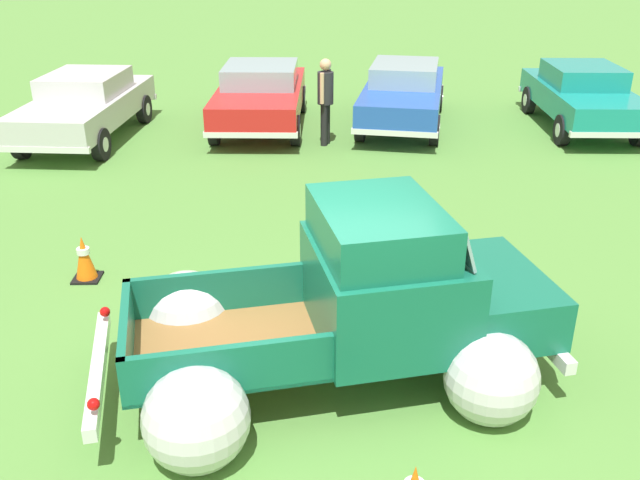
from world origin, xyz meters
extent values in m
plane|color=#548C3D|center=(0.00, 0.00, 0.00)|extent=(80.00, 80.00, 0.00)
cylinder|color=black|center=(1.26, 1.13, 0.38)|extent=(0.79, 0.36, 0.76)
cylinder|color=silver|center=(1.26, 1.13, 0.38)|extent=(0.38, 0.29, 0.34)
cylinder|color=black|center=(1.59, -0.58, 0.38)|extent=(0.79, 0.36, 0.76)
cylinder|color=silver|center=(1.59, -0.58, 0.38)|extent=(0.38, 0.29, 0.34)
cylinder|color=black|center=(-1.49, 0.60, 0.38)|extent=(0.79, 0.36, 0.76)
cylinder|color=silver|center=(-1.49, 0.60, 0.38)|extent=(0.38, 0.29, 0.34)
cylinder|color=black|center=(-1.16, -1.11, 0.38)|extent=(0.79, 0.36, 0.76)
cylinder|color=silver|center=(-1.16, -1.11, 0.38)|extent=(0.38, 0.29, 0.34)
sphere|color=silver|center=(-1.50, 0.65, 0.44)|extent=(1.13, 1.13, 0.96)
sphere|color=silver|center=(-1.15, -1.16, 0.44)|extent=(1.13, 1.13, 0.96)
cube|color=olive|center=(-0.93, -0.18, 0.54)|extent=(2.31, 1.90, 0.04)
cube|color=#14664C|center=(-1.07, 0.54, 0.77)|extent=(2.03, 0.47, 0.50)
cube|color=#14664C|center=(-0.79, -0.90, 0.77)|extent=(2.03, 0.47, 0.50)
cube|color=#14664C|center=(0.03, 0.01, 0.77)|extent=(0.37, 1.53, 0.50)
cube|color=#14664C|center=(-1.90, -0.37, 0.77)|extent=(0.37, 1.53, 0.50)
cube|color=#14664C|center=(0.64, 0.12, 0.99)|extent=(1.75, 1.95, 0.95)
cube|color=#14664C|center=(0.54, 0.11, 1.70)|extent=(1.42, 1.73, 0.45)
cube|color=#8CADB7|center=(1.17, 0.23, 1.68)|extent=(0.43, 1.46, 0.38)
cube|color=#14664C|center=(1.67, 0.32, 0.80)|extent=(1.54, 1.83, 0.55)
sphere|color=silver|center=(1.25, 1.16, 0.42)|extent=(1.08, 1.08, 0.92)
sphere|color=silver|center=(1.60, -0.61, 0.42)|extent=(1.08, 1.08, 0.92)
cube|color=silver|center=(-2.20, -0.43, 0.46)|extent=(0.50, 1.97, 0.14)
cube|color=silver|center=(2.20, 0.43, 0.46)|extent=(0.50, 1.97, 0.14)
sphere|color=red|center=(-2.31, 0.36, 0.64)|extent=(0.13, 0.13, 0.11)
sphere|color=red|center=(-2.01, -1.20, 0.64)|extent=(0.13, 0.13, 0.11)
cylinder|color=black|center=(-4.28, 7.52, 0.33)|extent=(0.26, 0.68, 0.66)
cylinder|color=silver|center=(-4.28, 7.52, 0.33)|extent=(0.24, 0.32, 0.30)
cylinder|color=black|center=(-5.93, 7.67, 0.33)|extent=(0.26, 0.68, 0.66)
cylinder|color=silver|center=(-5.93, 7.67, 0.33)|extent=(0.24, 0.32, 0.30)
cylinder|color=black|center=(-4.02, 10.42, 0.33)|extent=(0.26, 0.68, 0.66)
cylinder|color=silver|center=(-4.02, 10.42, 0.33)|extent=(0.24, 0.32, 0.30)
cylinder|color=black|center=(-5.67, 10.57, 0.33)|extent=(0.26, 0.68, 0.66)
cylinder|color=silver|center=(-5.67, 10.57, 0.33)|extent=(0.24, 0.32, 0.30)
cube|color=silver|center=(-4.98, 9.05, 0.71)|extent=(2.19, 4.70, 0.55)
cube|color=silver|center=(-4.96, 9.23, 1.21)|extent=(1.70, 2.04, 0.45)
cube|color=silver|center=(-4.77, 11.27, 0.45)|extent=(1.84, 0.27, 0.12)
cube|color=silver|center=(-5.18, 6.82, 0.45)|extent=(1.84, 0.27, 0.12)
cylinder|color=black|center=(-0.36, 8.46, 0.33)|extent=(0.23, 0.67, 0.66)
cylinder|color=silver|center=(-0.36, 8.46, 0.33)|extent=(0.22, 0.31, 0.30)
cylinder|color=black|center=(-2.12, 8.54, 0.33)|extent=(0.23, 0.67, 0.66)
cylinder|color=silver|center=(-2.12, 8.54, 0.33)|extent=(0.22, 0.31, 0.30)
cylinder|color=black|center=(-0.24, 11.35, 0.33)|extent=(0.23, 0.67, 0.66)
cylinder|color=silver|center=(-0.24, 11.35, 0.33)|extent=(0.22, 0.31, 0.30)
cylinder|color=black|center=(-2.00, 11.42, 0.33)|extent=(0.23, 0.67, 0.66)
cylinder|color=silver|center=(-2.00, 11.42, 0.33)|extent=(0.22, 0.31, 0.30)
cube|color=red|center=(-1.18, 9.94, 0.71)|extent=(2.07, 4.59, 0.55)
cube|color=#8CADB7|center=(-1.17, 10.12, 1.21)|extent=(1.72, 1.96, 0.45)
cube|color=silver|center=(-1.09, 12.16, 0.45)|extent=(1.94, 0.18, 0.12)
cube|color=silver|center=(-1.27, 7.73, 0.45)|extent=(1.94, 0.18, 0.12)
cylinder|color=black|center=(2.64, 8.41, 0.33)|extent=(0.33, 0.69, 0.66)
cylinder|color=silver|center=(2.64, 8.41, 0.33)|extent=(0.27, 0.33, 0.30)
cylinder|color=black|center=(1.07, 8.74, 0.33)|extent=(0.33, 0.69, 0.66)
cylinder|color=silver|center=(1.07, 8.74, 0.33)|extent=(0.27, 0.33, 0.30)
cylinder|color=black|center=(3.26, 11.34, 0.33)|extent=(0.33, 0.69, 0.66)
cylinder|color=silver|center=(3.26, 11.34, 0.33)|extent=(0.27, 0.33, 0.30)
cylinder|color=black|center=(1.68, 11.67, 0.33)|extent=(0.33, 0.69, 0.66)
cylinder|color=silver|center=(1.68, 11.67, 0.33)|extent=(0.27, 0.33, 0.30)
cube|color=blue|center=(2.16, 10.04, 0.71)|extent=(2.66, 4.94, 0.55)
cube|color=#8CADB7|center=(2.20, 10.23, 1.21)|extent=(1.87, 2.23, 0.45)
cube|color=silver|center=(2.64, 12.29, 0.45)|extent=(1.78, 0.47, 0.12)
cube|color=silver|center=(1.69, 7.79, 0.45)|extent=(1.78, 0.47, 0.12)
cylinder|color=black|center=(7.04, 8.27, 0.33)|extent=(0.23, 0.67, 0.66)
cylinder|color=silver|center=(7.04, 8.27, 0.33)|extent=(0.22, 0.31, 0.30)
cylinder|color=black|center=(5.40, 8.34, 0.33)|extent=(0.23, 0.67, 0.66)
cylinder|color=silver|center=(5.40, 8.34, 0.33)|extent=(0.22, 0.31, 0.30)
cylinder|color=black|center=(7.16, 11.05, 0.33)|extent=(0.23, 0.67, 0.66)
cylinder|color=silver|center=(7.16, 11.05, 0.33)|extent=(0.22, 0.31, 0.30)
cylinder|color=black|center=(5.52, 11.12, 0.33)|extent=(0.23, 0.67, 0.66)
cylinder|color=silver|center=(5.52, 11.12, 0.33)|extent=(0.22, 0.31, 0.30)
cube|color=teal|center=(6.28, 9.70, 0.71)|extent=(1.95, 4.43, 0.55)
cube|color=teal|center=(6.29, 9.87, 1.21)|extent=(1.60, 1.89, 0.45)
cube|color=silver|center=(6.37, 11.83, 0.45)|extent=(1.83, 0.18, 0.12)
cube|color=silver|center=(6.19, 7.56, 0.45)|extent=(1.83, 0.18, 0.12)
cylinder|color=black|center=(0.32, 8.59, 0.45)|extent=(0.19, 0.19, 0.89)
cylinder|color=black|center=(0.26, 8.43, 0.45)|extent=(0.19, 0.19, 0.89)
cylinder|color=#26262B|center=(0.29, 8.51, 1.23)|extent=(0.44, 0.44, 0.67)
cylinder|color=#26262B|center=(0.36, 8.72, 1.26)|extent=(0.12, 0.12, 0.64)
cylinder|color=#DBAD84|center=(0.21, 8.31, 1.26)|extent=(0.12, 0.12, 0.64)
sphere|color=#DBAD84|center=(0.29, 8.51, 1.72)|extent=(0.31, 0.31, 0.24)
cube|color=black|center=(-3.14, 2.33, 0.01)|extent=(0.36, 0.36, 0.03)
cone|color=orange|center=(-3.14, 2.33, 0.33)|extent=(0.28, 0.28, 0.60)
cylinder|color=white|center=(-3.14, 2.33, 0.42)|extent=(0.17, 0.17, 0.08)
camera|label=1|loc=(-0.18, -6.01, 4.39)|focal=38.67mm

